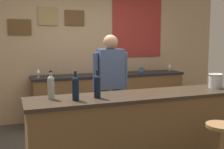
{
  "coord_description": "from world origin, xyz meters",
  "views": [
    {
      "loc": [
        -1.4,
        -3.21,
        1.55
      ],
      "look_at": [
        -0.02,
        0.45,
        1.05
      ],
      "focal_mm": 43.81,
      "sensor_mm": 36.0,
      "label": 1
    }
  ],
  "objects_px": {
    "wine_glass_a": "(38,71)",
    "wine_glass_b": "(115,68)",
    "bar_stool": "(221,145)",
    "wine_glass_c": "(170,66)",
    "bartender": "(111,83)",
    "wine_bottle_c": "(97,85)",
    "wine_bottle_a": "(51,86)",
    "coffee_mug": "(141,70)",
    "ice_bucket": "(216,80)",
    "wine_bottle_b": "(76,87)"
  },
  "relations": [
    {
      "from": "wine_bottle_c",
      "to": "wine_bottle_a",
      "type": "bearing_deg",
      "value": 166.16
    },
    {
      "from": "wine_bottle_b",
      "to": "coffee_mug",
      "type": "relative_size",
      "value": 2.45
    },
    {
      "from": "coffee_mug",
      "to": "ice_bucket",
      "type": "bearing_deg",
      "value": -88.8
    },
    {
      "from": "wine_glass_a",
      "to": "bartender",
      "type": "bearing_deg",
      "value": -55.22
    },
    {
      "from": "wine_bottle_a",
      "to": "coffee_mug",
      "type": "relative_size",
      "value": 2.45
    },
    {
      "from": "bartender",
      "to": "wine_glass_a",
      "type": "height_order",
      "value": "bartender"
    },
    {
      "from": "wine_bottle_a",
      "to": "wine_bottle_b",
      "type": "xyz_separation_m",
      "value": [
        0.23,
        -0.16,
        0.0
      ]
    },
    {
      "from": "wine_glass_c",
      "to": "ice_bucket",
      "type": "bearing_deg",
      "value": -106.89
    },
    {
      "from": "bar_stool",
      "to": "wine_bottle_b",
      "type": "distance_m",
      "value": 1.63
    },
    {
      "from": "bar_stool",
      "to": "wine_glass_b",
      "type": "relative_size",
      "value": 4.39
    },
    {
      "from": "wine_bottle_a",
      "to": "wine_bottle_c",
      "type": "relative_size",
      "value": 1.0
    },
    {
      "from": "bartender",
      "to": "coffee_mug",
      "type": "xyz_separation_m",
      "value": [
        1.14,
        1.29,
        0.01
      ]
    },
    {
      "from": "wine_glass_a",
      "to": "bar_stool",
      "type": "bearing_deg",
      "value": -59.95
    },
    {
      "from": "bartender",
      "to": "coffee_mug",
      "type": "distance_m",
      "value": 1.72
    },
    {
      "from": "bar_stool",
      "to": "ice_bucket",
      "type": "xyz_separation_m",
      "value": [
        0.49,
        0.67,
        0.56
      ]
    },
    {
      "from": "bar_stool",
      "to": "wine_bottle_a",
      "type": "xyz_separation_m",
      "value": [
        -1.63,
        0.75,
        0.6
      ]
    },
    {
      "from": "bartender",
      "to": "wine_bottle_a",
      "type": "height_order",
      "value": "bartender"
    },
    {
      "from": "bartender",
      "to": "wine_glass_a",
      "type": "xyz_separation_m",
      "value": [
        -0.87,
        1.26,
        0.07
      ]
    },
    {
      "from": "wine_glass_b",
      "to": "wine_glass_c",
      "type": "height_order",
      "value": "same"
    },
    {
      "from": "wine_glass_b",
      "to": "bartender",
      "type": "bearing_deg",
      "value": -113.39
    },
    {
      "from": "wine_bottle_c",
      "to": "coffee_mug",
      "type": "xyz_separation_m",
      "value": [
        1.6,
        2.11,
        -0.11
      ]
    },
    {
      "from": "wine_glass_a",
      "to": "wine_glass_b",
      "type": "xyz_separation_m",
      "value": [
        1.46,
        0.1,
        0.0
      ]
    },
    {
      "from": "wine_bottle_a",
      "to": "ice_bucket",
      "type": "distance_m",
      "value": 2.12
    },
    {
      "from": "coffee_mug",
      "to": "wine_glass_b",
      "type": "bearing_deg",
      "value": 172.8
    },
    {
      "from": "coffee_mug",
      "to": "wine_bottle_b",
      "type": "bearing_deg",
      "value": -130.76
    },
    {
      "from": "wine_glass_b",
      "to": "bar_stool",
      "type": "bearing_deg",
      "value": -87.9
    },
    {
      "from": "bar_stool",
      "to": "wine_glass_c",
      "type": "relative_size",
      "value": 4.39
    },
    {
      "from": "wine_bottle_b",
      "to": "coffee_mug",
      "type": "height_order",
      "value": "wine_bottle_b"
    },
    {
      "from": "wine_bottle_c",
      "to": "wine_glass_a",
      "type": "xyz_separation_m",
      "value": [
        -0.42,
        2.07,
        -0.05
      ]
    },
    {
      "from": "bar_stool",
      "to": "wine_glass_b",
      "type": "bearing_deg",
      "value": 92.1
    },
    {
      "from": "wine_bottle_c",
      "to": "bar_stool",
      "type": "bearing_deg",
      "value": -28.73
    },
    {
      "from": "wine_bottle_c",
      "to": "ice_bucket",
      "type": "relative_size",
      "value": 1.63
    },
    {
      "from": "ice_bucket",
      "to": "wine_glass_c",
      "type": "relative_size",
      "value": 1.21
    },
    {
      "from": "wine_bottle_b",
      "to": "ice_bucket",
      "type": "distance_m",
      "value": 1.89
    },
    {
      "from": "wine_bottle_c",
      "to": "wine_glass_c",
      "type": "distance_m",
      "value": 3.12
    },
    {
      "from": "wine_bottle_c",
      "to": "coffee_mug",
      "type": "distance_m",
      "value": 2.65
    },
    {
      "from": "wine_bottle_c",
      "to": "ice_bucket",
      "type": "bearing_deg",
      "value": 1.59
    },
    {
      "from": "ice_bucket",
      "to": "wine_glass_c",
      "type": "height_order",
      "value": "ice_bucket"
    },
    {
      "from": "wine_bottle_b",
      "to": "coffee_mug",
      "type": "bearing_deg",
      "value": 49.24
    },
    {
      "from": "bartender",
      "to": "wine_glass_a",
      "type": "distance_m",
      "value": 1.53
    },
    {
      "from": "bar_stool",
      "to": "coffee_mug",
      "type": "bearing_deg",
      "value": 80.65
    },
    {
      "from": "wine_bottle_b",
      "to": "ice_bucket",
      "type": "bearing_deg",
      "value": 2.53
    },
    {
      "from": "wine_bottle_b",
      "to": "bar_stool",
      "type": "bearing_deg",
      "value": -22.94
    },
    {
      "from": "bar_stool",
      "to": "wine_glass_c",
      "type": "xyz_separation_m",
      "value": [
        1.13,
        2.76,
        0.55
      ]
    },
    {
      "from": "wine_bottle_b",
      "to": "wine_glass_c",
      "type": "relative_size",
      "value": 1.97
    },
    {
      "from": "bar_stool",
      "to": "wine_glass_a",
      "type": "height_order",
      "value": "wine_glass_a"
    },
    {
      "from": "ice_bucket",
      "to": "coffee_mug",
      "type": "xyz_separation_m",
      "value": [
        -0.04,
        2.06,
        -0.07
      ]
    },
    {
      "from": "wine_bottle_a",
      "to": "wine_glass_c",
      "type": "distance_m",
      "value": 3.41
    },
    {
      "from": "bar_stool",
      "to": "ice_bucket",
      "type": "bearing_deg",
      "value": 53.82
    },
    {
      "from": "bar_stool",
      "to": "wine_glass_c",
      "type": "height_order",
      "value": "wine_glass_c"
    }
  ]
}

